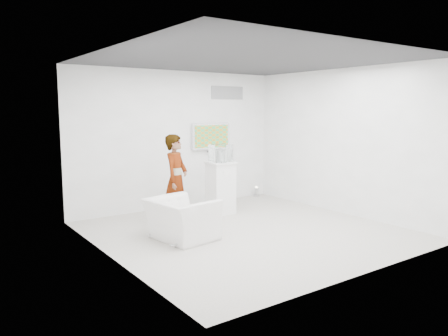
# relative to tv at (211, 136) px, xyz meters

# --- Properties ---
(room) EXTENTS (5.01, 5.01, 3.00)m
(room) POSITION_rel_tv_xyz_m (-0.85, -2.45, -0.05)
(room) COLOR beige
(room) RESTS_ON ground
(tv) EXTENTS (1.00, 0.08, 0.60)m
(tv) POSITION_rel_tv_xyz_m (0.00, 0.00, 0.00)
(tv) COLOR silver
(tv) RESTS_ON room
(logo_decal) EXTENTS (0.90, 0.02, 0.30)m
(logo_decal) POSITION_rel_tv_xyz_m (0.50, 0.04, 1.00)
(logo_decal) COLOR gray
(logo_decal) RESTS_ON room
(person) EXTENTS (0.74, 0.70, 1.70)m
(person) POSITION_rel_tv_xyz_m (-1.59, -1.20, -0.70)
(person) COLOR silver
(person) RESTS_ON room
(armchair) EXTENTS (1.07, 1.18, 0.69)m
(armchair) POSITION_rel_tv_xyz_m (-2.04, -2.19, -1.21)
(armchair) COLOR silver
(armchair) RESTS_ON room
(pedestal) EXTENTS (0.56, 0.56, 1.09)m
(pedestal) POSITION_rel_tv_xyz_m (-0.45, -1.04, -1.01)
(pedestal) COLOR white
(pedestal) RESTS_ON room
(floor_uplight) EXTENTS (0.18, 0.18, 0.25)m
(floor_uplight) POSITION_rel_tv_xyz_m (1.31, -0.09, -1.43)
(floor_uplight) COLOR silver
(floor_uplight) RESTS_ON room
(vitrine) EXTENTS (0.44, 0.44, 0.36)m
(vitrine) POSITION_rel_tv_xyz_m (-0.45, -1.04, -0.28)
(vitrine) COLOR white
(vitrine) RESTS_ON pedestal
(console) EXTENTS (0.12, 0.18, 0.24)m
(console) POSITION_rel_tv_xyz_m (-0.45, -1.04, -0.34)
(console) COLOR white
(console) RESTS_ON pedestal
(wii_remote) EXTENTS (0.12, 0.12, 0.03)m
(wii_remote) POSITION_rel_tv_xyz_m (-1.48, -0.93, -0.02)
(wii_remote) COLOR white
(wii_remote) RESTS_ON person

